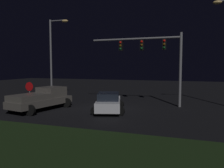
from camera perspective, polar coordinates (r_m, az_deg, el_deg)
The scene contains 7 objects.
ground_plane at distance 18.86m, azimuth -1.38°, elevation -6.34°, with size 80.00×80.00×0.00m, color black.
grass_median at distance 10.47m, azimuth -21.10°, elevation -15.28°, with size 25.87×6.77×0.10m, color black.
pickup_truck at distance 19.16m, azimuth -17.46°, elevation -3.35°, with size 3.57×5.69×1.80m.
car_sedan at distance 17.52m, azimuth -0.88°, elevation -4.71°, with size 3.26×4.73×1.51m.
traffic_signal_gantry at distance 20.47m, azimuth 10.38°, elevation 8.21°, with size 8.32×0.56×6.50m.
street_lamp_left at distance 24.98m, azimuth -14.70°, elevation 8.44°, with size 2.26×0.44×8.58m.
stop_sign at distance 20.15m, azimuth -20.49°, elevation -1.44°, with size 0.76×0.08×2.23m.
Camera 1 is at (6.41, -17.38, 3.53)m, focal length 35.49 mm.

